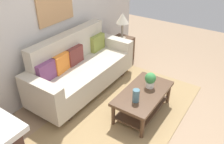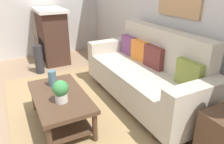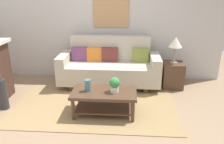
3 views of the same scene
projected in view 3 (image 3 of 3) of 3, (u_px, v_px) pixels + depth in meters
The scene contains 15 objects.
ground_plane at pixel (91, 120), 3.81m from camera, with size 9.54×9.54×0.00m, color #9E7F60.
wall_back at pixel (103, 22), 5.29m from camera, with size 5.54×0.10×2.70m, color silver.
area_rug at pixel (95, 106), 4.28m from camera, with size 2.98×1.76×0.01m, color #A38456.
couch at pixel (109, 67), 5.09m from camera, with size 2.19×0.84×1.08m.
throw_pillow_plum at pixel (80, 54), 5.17m from camera, with size 0.36×0.12×0.32m, color #7A4270.
throw_pillow_orange at pixel (95, 54), 5.14m from camera, with size 0.36×0.12×0.32m, color orange.
throw_pillow_maroon at pixel (110, 54), 5.12m from camera, with size 0.36×0.12×0.32m, color brown.
throw_pillow_olive at pixel (140, 55), 5.08m from camera, with size 0.36×0.12×0.32m, color olive.
coffee_table at pixel (104, 97), 3.92m from camera, with size 1.10×0.60×0.43m.
tabletop_vase at pixel (88, 85), 3.86m from camera, with size 0.10×0.10×0.21m, color slate.
potted_plant_tabletop at pixel (115, 84), 3.81m from camera, with size 0.18×0.18×0.26m.
side_table at pixel (172, 75), 5.03m from camera, with size 0.44×0.44×0.56m, color #513826.
table_lamp at pixel (176, 43), 4.78m from camera, with size 0.28×0.28×0.57m.
floor_vase at pixel (3, 94), 4.11m from camera, with size 0.17×0.17×0.56m, color #2D2D33.
framed_painting at pixel (111, 13), 5.14m from camera, with size 0.80×0.03×0.65m, color tan.
Camera 3 is at (0.58, -3.27, 2.07)m, focal length 36.69 mm.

